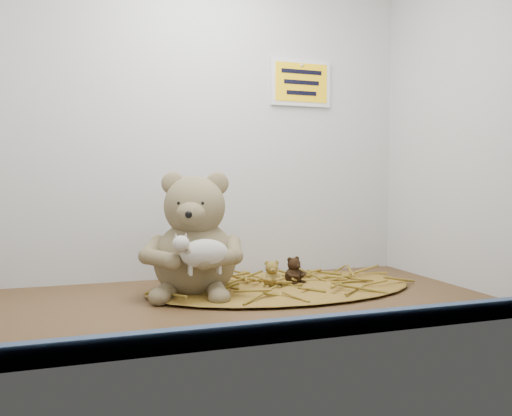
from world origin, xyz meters
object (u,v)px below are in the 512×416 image
object	(u,v)px
main_teddy	(195,234)
mini_teddy_brown	(294,269)
toy_lamb	(205,254)
mini_teddy_tan	(272,272)

from	to	relation	value
main_teddy	mini_teddy_brown	size ratio (longest dim) A/B	4.28
toy_lamb	mini_teddy_brown	size ratio (longest dim) A/B	2.02
mini_teddy_tan	mini_teddy_brown	bearing A→B (deg)	31.59
main_teddy	mini_teddy_brown	distance (cm)	26.83
toy_lamb	mini_teddy_tan	distance (cm)	21.21
mini_teddy_tan	mini_teddy_brown	xyz separation A→B (cm)	(6.69, 2.40, 0.14)
main_teddy	toy_lamb	distance (cm)	10.83
main_teddy	mini_teddy_brown	xyz separation A→B (cm)	(25.00, 0.55, -9.73)
main_teddy	toy_lamb	bearing A→B (deg)	-70.95
main_teddy	toy_lamb	size ratio (longest dim) A/B	2.12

